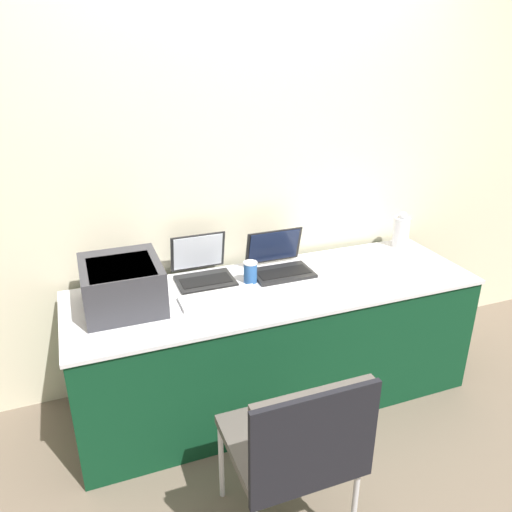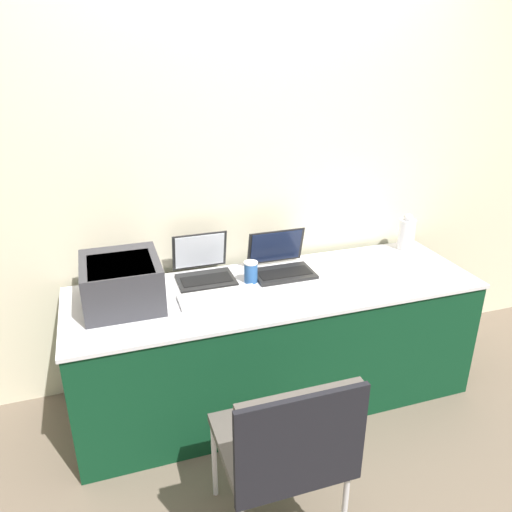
{
  "view_description": "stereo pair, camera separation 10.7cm",
  "coord_description": "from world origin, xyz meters",
  "px_view_note": "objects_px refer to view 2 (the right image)",
  "views": [
    {
      "loc": [
        -0.97,
        -1.89,
        1.95
      ],
      "look_at": [
        -0.1,
        0.38,
        0.9
      ],
      "focal_mm": 35.0,
      "sensor_mm": 36.0,
      "label": 1
    },
    {
      "loc": [
        -0.87,
        -1.92,
        1.95
      ],
      "look_at": [
        -0.1,
        0.38,
        0.9
      ],
      "focal_mm": 35.0,
      "sensor_mm": 36.0,
      "label": 2
    }
  ],
  "objects_px": {
    "printer": "(122,281)",
    "coffee_cup": "(251,272)",
    "chair": "(288,444)",
    "laptop_right": "(281,263)",
    "metal_pitcher": "(407,233)",
    "external_keyboard": "(219,297)",
    "laptop_left": "(204,269)"
  },
  "relations": [
    {
      "from": "metal_pitcher",
      "to": "external_keyboard",
      "type": "bearing_deg",
      "value": -167.56
    },
    {
      "from": "external_keyboard",
      "to": "chair",
      "type": "height_order",
      "value": "chair"
    },
    {
      "from": "coffee_cup",
      "to": "laptop_right",
      "type": "bearing_deg",
      "value": 19.61
    },
    {
      "from": "printer",
      "to": "laptop_right",
      "type": "distance_m",
      "value": 0.9
    },
    {
      "from": "printer",
      "to": "coffee_cup",
      "type": "distance_m",
      "value": 0.69
    },
    {
      "from": "laptop_right",
      "to": "printer",
      "type": "bearing_deg",
      "value": -173.21
    },
    {
      "from": "external_keyboard",
      "to": "metal_pitcher",
      "type": "bearing_deg",
      "value": 12.44
    },
    {
      "from": "printer",
      "to": "metal_pitcher",
      "type": "distance_m",
      "value": 1.78
    },
    {
      "from": "coffee_cup",
      "to": "printer",
      "type": "bearing_deg",
      "value": -177.23
    },
    {
      "from": "laptop_left",
      "to": "chair",
      "type": "bearing_deg",
      "value": -87.21
    },
    {
      "from": "metal_pitcher",
      "to": "printer",
      "type": "bearing_deg",
      "value": -174.18
    },
    {
      "from": "chair",
      "to": "metal_pitcher",
      "type": "bearing_deg",
      "value": 42.64
    },
    {
      "from": "printer",
      "to": "laptop_right",
      "type": "xyz_separation_m",
      "value": [
        0.89,
        0.11,
        -0.08
      ]
    },
    {
      "from": "printer",
      "to": "metal_pitcher",
      "type": "relative_size",
      "value": 1.76
    },
    {
      "from": "external_keyboard",
      "to": "coffee_cup",
      "type": "height_order",
      "value": "coffee_cup"
    },
    {
      "from": "printer",
      "to": "laptop_left",
      "type": "relative_size",
      "value": 1.34
    },
    {
      "from": "laptop_right",
      "to": "chair",
      "type": "bearing_deg",
      "value": -109.37
    },
    {
      "from": "metal_pitcher",
      "to": "chair",
      "type": "height_order",
      "value": "metal_pitcher"
    },
    {
      "from": "laptop_left",
      "to": "coffee_cup",
      "type": "xyz_separation_m",
      "value": [
        0.23,
        -0.13,
        0.01
      ]
    },
    {
      "from": "laptop_right",
      "to": "metal_pitcher",
      "type": "xyz_separation_m",
      "value": [
        0.88,
        0.07,
        0.06
      ]
    },
    {
      "from": "printer",
      "to": "metal_pitcher",
      "type": "height_order",
      "value": "same"
    },
    {
      "from": "laptop_left",
      "to": "chair",
      "type": "height_order",
      "value": "laptop_left"
    },
    {
      "from": "laptop_left",
      "to": "metal_pitcher",
      "type": "relative_size",
      "value": 1.32
    },
    {
      "from": "laptop_left",
      "to": "laptop_right",
      "type": "bearing_deg",
      "value": -7.47
    },
    {
      "from": "laptop_left",
      "to": "metal_pitcher",
      "type": "xyz_separation_m",
      "value": [
        1.32,
        0.02,
        0.05
      ]
    },
    {
      "from": "laptop_left",
      "to": "chair",
      "type": "distance_m",
      "value": 1.17
    },
    {
      "from": "printer",
      "to": "external_keyboard",
      "type": "distance_m",
      "value": 0.5
    },
    {
      "from": "laptop_right",
      "to": "coffee_cup",
      "type": "xyz_separation_m",
      "value": [
        -0.2,
        -0.07,
        0.01
      ]
    },
    {
      "from": "printer",
      "to": "coffee_cup",
      "type": "xyz_separation_m",
      "value": [
        0.69,
        0.03,
        -0.07
      ]
    },
    {
      "from": "chair",
      "to": "laptop_left",
      "type": "bearing_deg",
      "value": 92.79
    },
    {
      "from": "laptop_left",
      "to": "external_keyboard",
      "type": "height_order",
      "value": "laptop_left"
    },
    {
      "from": "printer",
      "to": "chair",
      "type": "xyz_separation_m",
      "value": [
        0.51,
        -0.98,
        -0.31
      ]
    }
  ]
}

